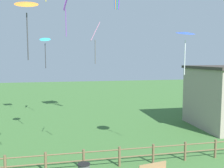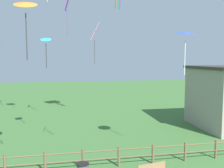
{
  "view_description": "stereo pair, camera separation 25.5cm",
  "coord_description": "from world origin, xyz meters",
  "px_view_note": "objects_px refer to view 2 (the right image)",
  "views": [
    {
      "loc": [
        -3.11,
        -5.59,
        5.91
      ],
      "look_at": [
        0.0,
        9.28,
        4.37
      ],
      "focal_mm": 40.0,
      "sensor_mm": 36.0,
      "label": 1
    },
    {
      "loc": [
        -2.86,
        -5.64,
        5.91
      ],
      "look_at": [
        0.0,
        9.28,
        4.37
      ],
      "focal_mm": 40.0,
      "sensor_mm": 36.0,
      "label": 2
    }
  ],
  "objects_px": {
    "kite_orange_delta": "(25,6)",
    "kite_blue_delta": "(186,34)",
    "kite_pink_diamond": "(95,35)",
    "kite_purple_streamer": "(67,9)",
    "kite_cyan_delta": "(46,41)"
  },
  "relations": [
    {
      "from": "kite_orange_delta",
      "to": "kite_blue_delta",
      "type": "bearing_deg",
      "value": 7.98
    },
    {
      "from": "kite_pink_diamond",
      "to": "kite_blue_delta",
      "type": "xyz_separation_m",
      "value": [
        5.02,
        -0.57,
        0.12
      ]
    },
    {
      "from": "kite_orange_delta",
      "to": "kite_blue_delta",
      "type": "distance_m",
      "value": 8.45
    },
    {
      "from": "kite_purple_streamer",
      "to": "kite_orange_delta",
      "type": "xyz_separation_m",
      "value": [
        -1.96,
        -9.49,
        -1.77
      ]
    },
    {
      "from": "kite_orange_delta",
      "to": "kite_pink_diamond",
      "type": "bearing_deg",
      "value": 27.75
    },
    {
      "from": "kite_orange_delta",
      "to": "kite_cyan_delta",
      "type": "relative_size",
      "value": 1.26
    },
    {
      "from": "kite_pink_diamond",
      "to": "kite_blue_delta",
      "type": "height_order",
      "value": "kite_pink_diamond"
    },
    {
      "from": "kite_orange_delta",
      "to": "kite_purple_streamer",
      "type": "bearing_deg",
      "value": 78.32
    },
    {
      "from": "kite_cyan_delta",
      "to": "kite_blue_delta",
      "type": "bearing_deg",
      "value": -32.05
    },
    {
      "from": "kite_blue_delta",
      "to": "kite_cyan_delta",
      "type": "xyz_separation_m",
      "value": [
        -7.88,
        4.94,
        -0.16
      ]
    },
    {
      "from": "kite_purple_streamer",
      "to": "kite_cyan_delta",
      "type": "relative_size",
      "value": 1.47
    },
    {
      "from": "kite_purple_streamer",
      "to": "kite_cyan_delta",
      "type": "bearing_deg",
      "value": -114.35
    },
    {
      "from": "kite_orange_delta",
      "to": "kite_cyan_delta",
      "type": "xyz_separation_m",
      "value": [
        0.43,
        6.1,
        -1.13
      ]
    },
    {
      "from": "kite_pink_diamond",
      "to": "kite_orange_delta",
      "type": "xyz_separation_m",
      "value": [
        -3.29,
        -1.73,
        1.09
      ]
    },
    {
      "from": "kite_blue_delta",
      "to": "kite_purple_streamer",
      "type": "bearing_deg",
      "value": 127.35
    }
  ]
}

